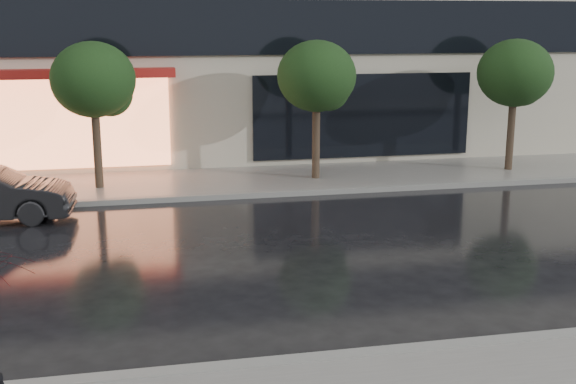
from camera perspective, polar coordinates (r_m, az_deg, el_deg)
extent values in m
plane|color=black|center=(10.75, -0.62, -11.33)|extent=(120.00, 120.00, 0.00)
cube|color=slate|center=(20.41, -6.18, 0.76)|extent=(60.00, 3.50, 0.12)
cube|color=gray|center=(9.83, 0.53, -13.35)|extent=(60.00, 0.25, 0.14)
cube|color=gray|center=(18.71, -5.65, -0.36)|extent=(60.00, 0.25, 0.14)
cube|color=black|center=(21.60, -6.92, 12.78)|extent=(28.00, 0.12, 1.60)
cube|color=#FF8C59|center=(21.80, -17.29, 5.16)|extent=(6.00, 0.10, 2.60)
cube|color=#AB1E1A|center=(21.33, -17.64, 8.89)|extent=(6.40, 0.70, 0.25)
cube|color=black|center=(22.78, 5.97, 6.01)|extent=(7.00, 0.10, 2.60)
cylinder|color=#33261C|center=(19.90, -14.82, 3.12)|extent=(0.22, 0.22, 2.20)
ellipsoid|color=black|center=(19.67, -15.15, 8.57)|extent=(2.20, 2.20, 1.98)
sphere|color=black|center=(19.88, -13.89, 7.54)|extent=(1.20, 1.20, 1.20)
cylinder|color=#33261C|center=(20.46, 2.22, 3.83)|extent=(0.22, 0.22, 2.20)
ellipsoid|color=black|center=(20.23, 2.27, 9.14)|extent=(2.20, 2.20, 1.98)
sphere|color=black|center=(20.56, 3.22, 8.08)|extent=(1.20, 1.20, 1.20)
cylinder|color=#33261C|center=(22.65, 17.17, 4.17)|extent=(0.22, 0.22, 2.20)
ellipsoid|color=black|center=(22.45, 17.50, 8.96)|extent=(2.20, 2.20, 1.98)
sphere|color=black|center=(22.84, 18.07, 7.98)|extent=(1.20, 1.20, 1.20)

